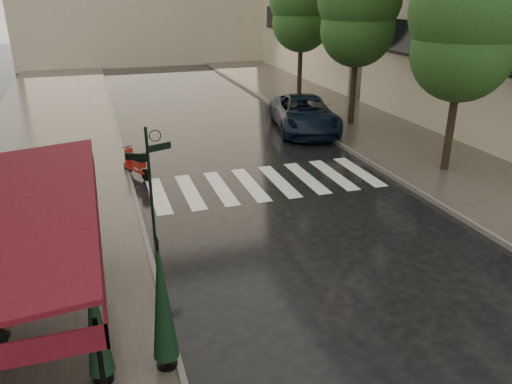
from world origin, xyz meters
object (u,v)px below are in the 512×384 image
scooter (137,165)px  parked_car (304,114)px  parasol_front (162,301)px  parasol_back (95,320)px

scooter → parked_car: (8.14, 4.01, 0.32)m
parasol_front → scooter: bearing=87.1°
scooter → parked_car: size_ratio=0.25×
scooter → parked_car: parked_car is taller
parasol_front → parked_car: bearing=58.4°
scooter → parasol_front: parasol_front is taller
scooter → parasol_back: bearing=-126.4°
parasol_front → parasol_back: size_ratio=1.10×
parked_car → parasol_front: parasol_front is taller
scooter → parasol_back: (-1.59, -10.10, 0.87)m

